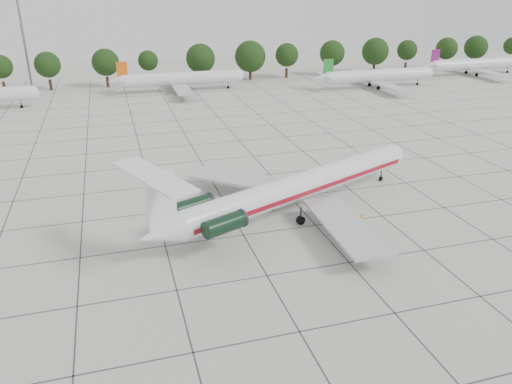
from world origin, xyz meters
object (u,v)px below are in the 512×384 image
(bg_airliner_c, at_px, (181,79))
(bg_airliner_d, at_px, (378,76))
(main_airliner, at_px, (290,189))
(ground_crew, at_px, (361,220))
(floodlight_mast, at_px, (21,26))
(bg_airliner_e, at_px, (475,64))

(bg_airliner_c, distance_m, bg_airliner_d, 47.63)
(main_airliner, distance_m, bg_airliner_c, 71.72)
(ground_crew, distance_m, bg_airliner_c, 76.98)
(bg_airliner_c, bearing_deg, floodlight_mast, 153.83)
(bg_airliner_e, distance_m, floodlight_mast, 118.63)
(bg_airliner_c, bearing_deg, ground_crew, -84.46)
(bg_airliner_c, xyz_separation_m, bg_airliner_d, (46.70, -9.34, 0.00))
(ground_crew, xyz_separation_m, bg_airliner_e, (74.35, 75.89, 2.11))
(bg_airliner_e, bearing_deg, bg_airliner_c, 179.51)
(bg_airliner_c, relative_size, floodlight_mast, 1.11)
(floodlight_mast, bearing_deg, main_airliner, -67.87)
(bg_airliner_e, height_order, floodlight_mast, floodlight_mast)
(bg_airliner_c, bearing_deg, bg_airliner_d, -11.31)
(main_airliner, bearing_deg, bg_airliner_d, 30.58)
(ground_crew, relative_size, floodlight_mast, 0.06)
(ground_crew, xyz_separation_m, bg_airliner_d, (39.28, 67.25, 2.11))
(bg_airliner_d, bearing_deg, bg_airliner_e, 13.83)
(main_airliner, xyz_separation_m, bg_airliner_c, (-1.20, 71.71, -0.24))
(ground_crew, relative_size, bg_airliner_e, 0.06)
(main_airliner, distance_m, floodlight_mast, 96.60)
(main_airliner, height_order, bg_airliner_d, main_airliner)
(bg_airliner_c, xyz_separation_m, floodlight_mast, (-34.95, 17.17, 11.37))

